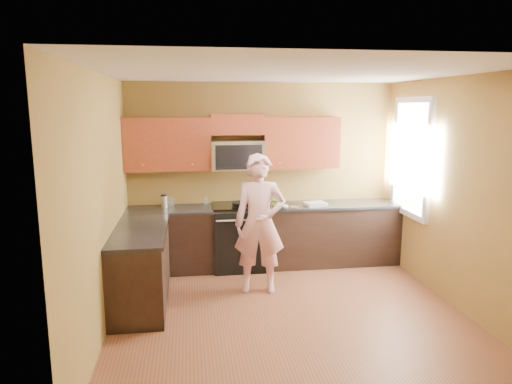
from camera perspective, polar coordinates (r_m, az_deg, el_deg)
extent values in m
plane|color=brown|center=(5.53, 4.12, -14.76)|extent=(4.00, 4.00, 0.00)
plane|color=white|center=(5.01, 4.54, 14.39)|extent=(4.00, 4.00, 0.00)
plane|color=olive|center=(7.04, 0.80, 2.27)|extent=(4.00, 0.00, 4.00)
plane|color=olive|center=(3.24, 12.05, -7.83)|extent=(4.00, 0.00, 4.00)
plane|color=olive|center=(5.07, -18.36, -1.51)|extent=(0.00, 4.00, 4.00)
plane|color=olive|center=(5.87, 23.76, -0.29)|extent=(0.00, 4.00, 4.00)
cube|color=black|center=(6.94, 1.17, -5.54)|extent=(4.00, 0.60, 0.88)
cube|color=black|center=(5.84, -13.89, -8.99)|extent=(0.60, 1.60, 0.88)
cube|color=black|center=(6.82, 1.19, -1.84)|extent=(4.00, 0.62, 0.04)
cube|color=black|center=(5.70, -13.99, -4.63)|extent=(0.62, 1.60, 0.04)
cube|color=maroon|center=(6.76, -2.35, 8.31)|extent=(0.76, 0.33, 0.30)
imported|color=pink|center=(5.91, 0.46, -3.89)|extent=(0.71, 0.53, 1.77)
cube|color=#B27F47|center=(6.71, 4.72, -1.85)|extent=(0.14, 0.14, 0.01)
ellipsoid|color=silver|center=(6.62, 3.50, -1.80)|extent=(0.13, 0.14, 0.06)
ellipsoid|color=silver|center=(6.87, 7.55, -1.38)|extent=(0.13, 0.14, 0.07)
cube|color=white|center=(6.87, 7.29, -1.45)|extent=(0.34, 0.29, 0.05)
cylinder|color=silver|center=(6.85, -10.76, -1.28)|extent=(0.09, 0.09, 0.12)
cylinder|color=silver|center=(6.93, -10.28, -1.14)|extent=(0.08, 0.08, 0.12)
cylinder|color=silver|center=(6.93, -6.07, -1.02)|extent=(0.07, 0.07, 0.12)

